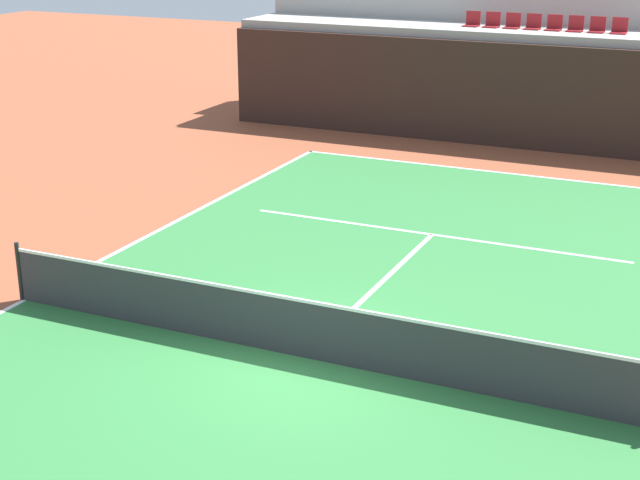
# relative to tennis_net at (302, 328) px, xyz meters

# --- Properties ---
(ground_plane) EXTENTS (80.00, 80.00, 0.00)m
(ground_plane) POSITION_rel_tennis_net_xyz_m (0.00, 0.00, -0.51)
(ground_plane) COLOR brown
(court_surface) EXTENTS (11.00, 24.00, 0.01)m
(court_surface) POSITION_rel_tennis_net_xyz_m (0.00, 0.00, -0.50)
(court_surface) COLOR #2D7238
(court_surface) RESTS_ON ground_plane
(baseline_far) EXTENTS (11.00, 0.10, 0.00)m
(baseline_far) POSITION_rel_tennis_net_xyz_m (0.00, 11.95, -0.50)
(baseline_far) COLOR white
(baseline_far) RESTS_ON court_surface
(sideline_left) EXTENTS (0.10, 24.00, 0.00)m
(sideline_left) POSITION_rel_tennis_net_xyz_m (-5.45, 0.00, -0.50)
(sideline_left) COLOR white
(sideline_left) RESTS_ON court_surface
(service_line_far) EXTENTS (8.26, 0.10, 0.00)m
(service_line_far) POSITION_rel_tennis_net_xyz_m (0.00, 6.40, -0.50)
(service_line_far) COLOR white
(service_line_far) RESTS_ON court_surface
(centre_service_line) EXTENTS (0.10, 6.40, 0.00)m
(centre_service_line) POSITION_rel_tennis_net_xyz_m (0.00, 3.20, -0.50)
(centre_service_line) COLOR white
(centre_service_line) RESTS_ON court_surface
(back_wall) EXTENTS (18.67, 0.30, 2.98)m
(back_wall) POSITION_rel_tennis_net_xyz_m (0.00, 14.91, 0.98)
(back_wall) COLOR black
(back_wall) RESTS_ON ground_plane
(stands_tier_lower) EXTENTS (18.67, 2.40, 3.23)m
(stands_tier_lower) POSITION_rel_tennis_net_xyz_m (0.00, 16.26, 1.10)
(stands_tier_lower) COLOR #9E9E99
(stands_tier_lower) RESTS_ON ground_plane
(stands_tier_upper) EXTENTS (18.67, 2.40, 4.28)m
(stands_tier_upper) POSITION_rel_tennis_net_xyz_m (0.00, 18.66, 1.63)
(stands_tier_upper) COLOR #9E9E99
(stands_tier_upper) RESTS_ON ground_plane
(seating_row_lower) EXTENTS (4.71, 0.44, 0.44)m
(seating_row_lower) POSITION_rel_tennis_net_xyz_m (0.00, 16.36, 2.84)
(seating_row_lower) COLOR maroon
(seating_row_lower) RESTS_ON stands_tier_lower
(tennis_net) EXTENTS (11.08, 0.08, 1.07)m
(tennis_net) POSITION_rel_tennis_net_xyz_m (0.00, 0.00, 0.00)
(tennis_net) COLOR black
(tennis_net) RESTS_ON court_surface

